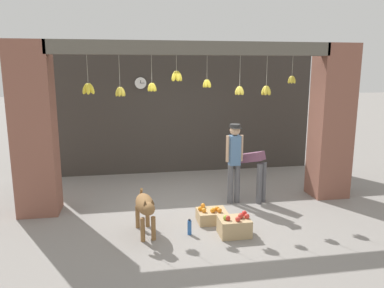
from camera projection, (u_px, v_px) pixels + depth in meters
name	position (u px, v px, depth m)	size (l,w,h in m)	color
ground_plane	(196.00, 208.00, 7.03)	(60.00, 60.00, 0.00)	gray
shop_back_wall	(176.00, 112.00, 9.28)	(6.94, 0.12, 3.05)	#38332D
shop_pillar_left	(34.00, 130.00, 6.54)	(0.70, 0.60, 3.05)	brown
shop_pillar_right	(331.00, 122.00, 7.48)	(0.70, 0.60, 3.05)	brown
storefront_awning	(194.00, 52.00, 6.57)	(5.04, 0.28, 0.97)	#5B564C
dog	(145.00, 206.00, 5.83)	(0.35, 0.99, 0.70)	olive
shopkeeper	(234.00, 158.00, 7.15)	(0.34, 0.26, 1.56)	#56565B
worker_stooping	(252.00, 167.00, 7.35)	(0.59, 0.70, 1.03)	#56565B
fruit_crate_oranges	(212.00, 215.00, 6.40)	(0.49, 0.42, 0.28)	tan
fruit_crate_apples	(234.00, 226.00, 5.88)	(0.48, 0.39, 0.35)	tan
water_bottle	(189.00, 227.00, 5.90)	(0.06, 0.06, 0.26)	#2D60AD
wall_clock	(141.00, 83.00, 8.92)	(0.29, 0.03, 0.29)	black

